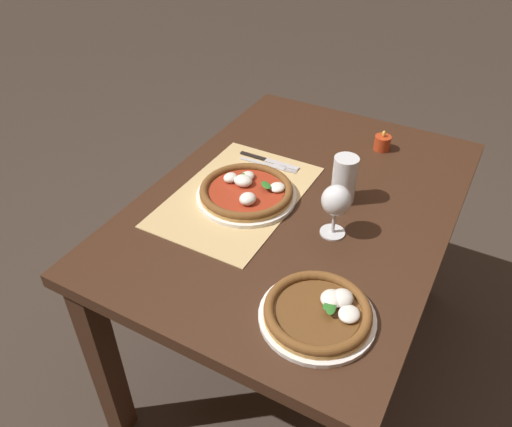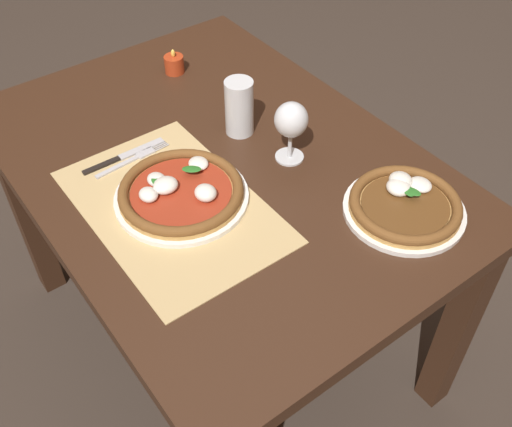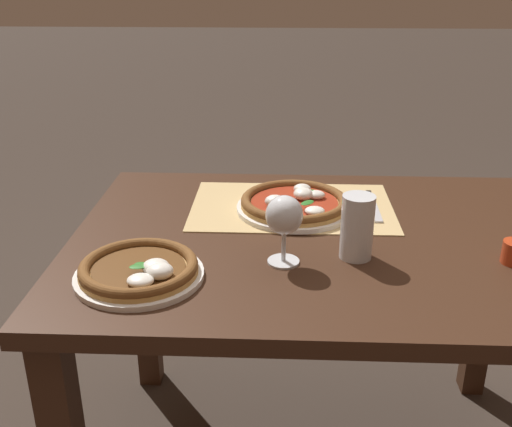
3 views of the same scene
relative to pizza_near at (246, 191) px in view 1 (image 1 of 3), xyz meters
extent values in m
plane|color=#382D26|center=(-0.07, 0.14, -0.76)|extent=(24.00, 24.00, 0.00)
cube|color=#382114|center=(-0.07, 0.14, -0.04)|extent=(1.21, 0.87, 0.04)
cube|color=#382114|center=(-0.62, -0.23, -0.41)|extent=(0.07, 0.07, 0.70)
cube|color=#382114|center=(0.47, -0.23, -0.41)|extent=(0.07, 0.07, 0.70)
cube|color=#382114|center=(-0.62, 0.52, -0.41)|extent=(0.07, 0.07, 0.70)
cube|color=tan|center=(0.01, -0.03, -0.02)|extent=(0.53, 0.35, 0.00)
cylinder|color=white|center=(0.00, 0.00, -0.01)|extent=(0.30, 0.30, 0.01)
cylinder|color=tan|center=(0.00, 0.00, 0.00)|extent=(0.28, 0.28, 0.01)
torus|color=brown|center=(0.00, 0.00, 0.01)|extent=(0.28, 0.28, 0.02)
cylinder|color=maroon|center=(0.00, 0.00, 0.00)|extent=(0.23, 0.23, 0.00)
ellipsoid|color=silver|center=(-0.02, -0.07, 0.01)|extent=(0.05, 0.04, 0.03)
ellipsoid|color=silver|center=(-0.05, 0.08, 0.01)|extent=(0.05, 0.04, 0.02)
ellipsoid|color=silver|center=(-0.02, -0.02, 0.02)|extent=(0.05, 0.06, 0.03)
ellipsoid|color=silver|center=(0.05, 0.03, 0.02)|extent=(0.05, 0.05, 0.03)
ellipsoid|color=silver|center=(-0.06, -0.03, 0.01)|extent=(0.05, 0.04, 0.02)
ellipsoid|color=#286B23|center=(-0.03, 0.05, 0.02)|extent=(0.05, 0.05, 0.00)
ellipsoid|color=#286B23|center=(-0.04, -0.03, 0.02)|extent=(0.05, 0.03, 0.00)
cylinder|color=white|center=(0.33, 0.37, -0.02)|extent=(0.27, 0.27, 0.01)
cylinder|color=tan|center=(0.33, 0.37, -0.01)|extent=(0.25, 0.25, 0.01)
torus|color=brown|center=(0.33, 0.37, 0.00)|extent=(0.25, 0.25, 0.02)
cylinder|color=brown|center=(0.33, 0.37, 0.00)|extent=(0.19, 0.19, 0.00)
ellipsoid|color=silver|center=(0.31, 0.44, 0.01)|extent=(0.05, 0.05, 0.02)
ellipsoid|color=silver|center=(0.27, 0.41, 0.01)|extent=(0.05, 0.05, 0.03)
ellipsoid|color=silver|center=(0.29, 0.39, 0.01)|extent=(0.06, 0.05, 0.03)
ellipsoid|color=#286B23|center=(0.31, 0.39, 0.02)|extent=(0.05, 0.04, 0.00)
ellipsoid|color=#286B23|center=(0.32, 0.40, 0.02)|extent=(0.05, 0.04, 0.00)
cylinder|color=silver|center=(0.03, 0.29, -0.02)|extent=(0.07, 0.07, 0.00)
cylinder|color=silver|center=(0.03, 0.29, 0.01)|extent=(0.01, 0.01, 0.06)
ellipsoid|color=silver|center=(0.03, 0.29, 0.09)|extent=(0.08, 0.08, 0.08)
ellipsoid|color=#AD5B14|center=(0.03, 0.29, 0.08)|extent=(0.07, 0.07, 0.05)
cylinder|color=silver|center=(-0.13, 0.25, 0.05)|extent=(0.07, 0.07, 0.15)
cylinder|color=black|center=(-0.13, 0.25, 0.03)|extent=(0.07, 0.07, 0.12)
cylinder|color=silver|center=(-0.13, 0.25, 0.10)|extent=(0.07, 0.07, 0.02)
cube|color=#B7B7BC|center=(-0.18, -0.07, -0.02)|extent=(0.02, 0.12, 0.00)
cube|color=#B7B7BC|center=(-0.19, 0.01, -0.02)|extent=(0.03, 0.05, 0.00)
cylinder|color=#B7B7BC|center=(-0.18, 0.06, -0.02)|extent=(0.01, 0.04, 0.00)
cylinder|color=#B7B7BC|center=(-0.19, 0.06, -0.02)|extent=(0.01, 0.04, 0.00)
cylinder|color=#B7B7BC|center=(-0.20, 0.06, -0.02)|extent=(0.01, 0.04, 0.00)
cylinder|color=#B7B7BC|center=(-0.20, 0.06, -0.02)|extent=(0.01, 0.04, 0.00)
cube|color=black|center=(-0.21, -0.09, -0.02)|extent=(0.01, 0.10, 0.01)
cube|color=#B7B7BC|center=(-0.21, 0.01, -0.02)|extent=(0.02, 0.12, 0.00)
cylinder|color=#B23819|center=(-0.47, 0.27, 0.00)|extent=(0.06, 0.06, 0.05)
cylinder|color=silver|center=(-0.47, 0.27, -0.01)|extent=(0.04, 0.04, 0.03)
ellipsoid|color=#F9C64C|center=(-0.47, 0.27, 0.04)|extent=(0.01, 0.01, 0.02)
camera|label=1|loc=(1.05, 0.61, 0.87)|focal=35.00mm
camera|label=2|loc=(0.89, -0.45, 0.90)|focal=42.00mm
camera|label=3|loc=(0.04, 1.45, 0.59)|focal=42.00mm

